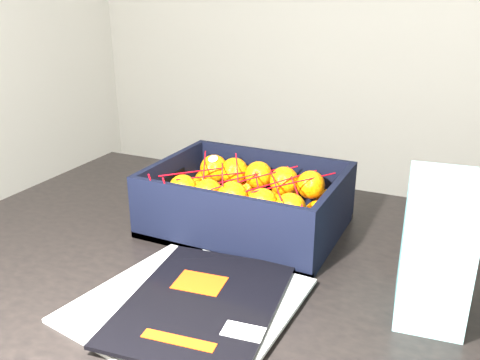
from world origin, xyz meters
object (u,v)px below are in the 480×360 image
at_px(table, 246,305).
at_px(magazine_stack, 194,303).
at_px(retail_carton, 436,248).
at_px(produce_crate, 247,209).

xyz_separation_m(table, magazine_stack, (-0.01, -0.17, 0.11)).
bearing_deg(retail_carton, table, 168.50).
bearing_deg(magazine_stack, table, 88.23).
distance_m(magazine_stack, produce_crate, 0.28).
relative_size(magazine_stack, retail_carton, 1.56).
xyz_separation_m(produce_crate, retail_carton, (0.35, -0.13, 0.06)).
height_order(table, magazine_stack, magazine_stack).
bearing_deg(produce_crate, table, -65.37).
xyz_separation_m(table, retail_carton, (0.30, -0.02, 0.20)).
height_order(magazine_stack, retail_carton, retail_carton).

